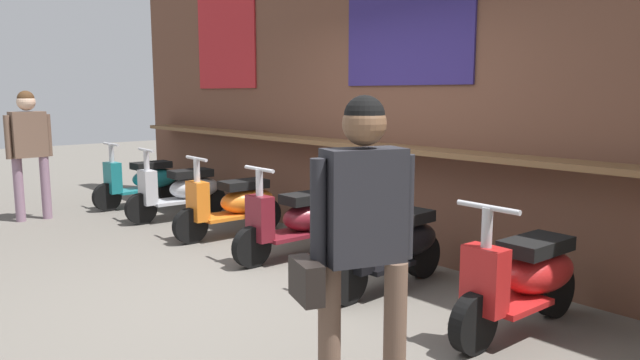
# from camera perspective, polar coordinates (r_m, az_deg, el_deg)

# --- Properties ---
(ground_plane) EXTENTS (31.31, 31.31, 0.00)m
(ground_plane) POSITION_cam_1_polar(r_m,az_deg,el_deg) (4.92, -6.93, -11.37)
(ground_plane) COLOR #605B54
(market_stall_facade) EXTENTS (11.18, 0.61, 3.48)m
(market_stall_facade) POSITION_cam_1_polar(r_m,az_deg,el_deg) (6.00, 9.07, 9.09)
(market_stall_facade) COLOR brown
(market_stall_facade) RESTS_ON ground_plane
(scooter_teal) EXTENTS (0.46, 1.40, 0.97)m
(scooter_teal) POSITION_cam_1_polar(r_m,az_deg,el_deg) (9.03, -16.83, 0.00)
(scooter_teal) COLOR #197075
(scooter_teal) RESTS_ON ground_plane
(scooter_silver) EXTENTS (0.48, 1.40, 0.97)m
(scooter_silver) POSITION_cam_1_polar(r_m,az_deg,el_deg) (7.98, -13.30, -0.94)
(scooter_silver) COLOR #B2B5BA
(scooter_silver) RESTS_ON ground_plane
(scooter_orange) EXTENTS (0.46, 1.40, 0.97)m
(scooter_orange) POSITION_cam_1_polar(r_m,az_deg,el_deg) (6.90, -8.31, -2.27)
(scooter_orange) COLOR orange
(scooter_orange) RESTS_ON ground_plane
(scooter_maroon) EXTENTS (0.46, 1.40, 0.97)m
(scooter_maroon) POSITION_cam_1_polar(r_m,az_deg,el_deg) (5.96, -2.07, -3.90)
(scooter_maroon) COLOR maroon
(scooter_maroon) RESTS_ON ground_plane
(scooter_black) EXTENTS (0.46, 1.40, 0.97)m
(scooter_black) POSITION_cam_1_polar(r_m,az_deg,el_deg) (5.05, 7.26, -6.23)
(scooter_black) COLOR black
(scooter_black) RESTS_ON ground_plane
(scooter_red) EXTENTS (0.46, 1.40, 0.97)m
(scooter_red) POSITION_cam_1_polar(r_m,az_deg,el_deg) (4.38, 19.49, -9.00)
(scooter_red) COLOR red
(scooter_red) RESTS_ON ground_plane
(shopper_with_handbag) EXTENTS (0.41, 0.66, 1.66)m
(shopper_with_handbag) POSITION_cam_1_polar(r_m,az_deg,el_deg) (2.94, 3.99, -4.45)
(shopper_with_handbag) COLOR brown
(shopper_with_handbag) RESTS_ON ground_plane
(shopper_browsing) EXTENTS (0.23, 0.58, 1.70)m
(shopper_browsing) POSITION_cam_1_polar(r_m,az_deg,el_deg) (8.49, -26.65, 3.46)
(shopper_browsing) COLOR gray
(shopper_browsing) RESTS_ON ground_plane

